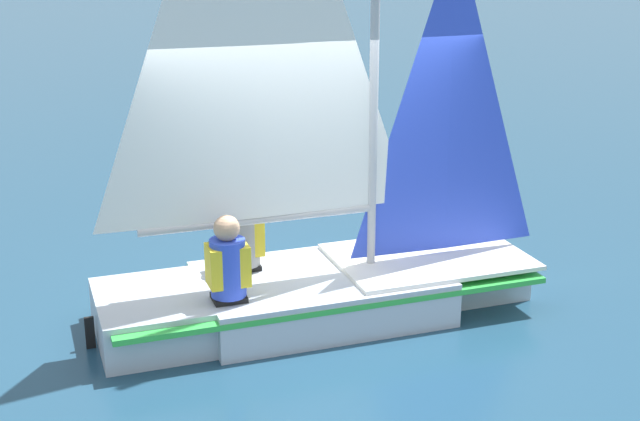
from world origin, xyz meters
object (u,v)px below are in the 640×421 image
Objects in this scene: sailor_helm at (244,247)px; buoy_marker at (272,121)px; sailor_crew at (228,277)px; sailboat_main at (316,239)px.

sailor_helm is 7.27m from buoy_marker.
sailor_crew is at bearing 107.79° from buoy_marker.
buoy_marker is at bearing 76.66° from sailboat_main.
sailboat_main is 0.95m from sailor_crew.
sailboat_main is at bearing 113.50° from buoy_marker.
buoy_marker is at bearing 70.95° from sailor_crew.
sailor_crew is 0.95× the size of buoy_marker.
sailboat_main is 7.44m from buoy_marker.
sailboat_main is 4.13× the size of buoy_marker.
buoy_marker is at bearing 71.53° from sailor_helm.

